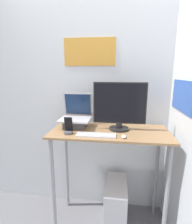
% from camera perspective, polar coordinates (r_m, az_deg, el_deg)
% --- Properties ---
extents(wall_back, '(6.00, 0.06, 2.60)m').
position_cam_1_polar(wall_back, '(1.99, 5.18, 3.30)').
color(wall_back, silver).
rests_on(wall_back, ground_plane).
extents(desk, '(1.13, 0.53, 1.08)m').
position_cam_1_polar(desk, '(1.77, 4.41, -11.87)').
color(desk, '#936D47').
rests_on(desk, ground_plane).
extents(laptop, '(0.31, 0.30, 0.34)m').
position_cam_1_polar(laptop, '(1.81, -6.66, -2.26)').
color(laptop, '#4C4C51').
rests_on(laptop, desk).
extents(monitor, '(0.50, 0.19, 0.46)m').
position_cam_1_polar(monitor, '(1.68, 7.70, 1.35)').
color(monitor, black).
rests_on(monitor, desk).
extents(keyboard, '(0.35, 0.11, 0.02)m').
position_cam_1_polar(keyboard, '(1.56, 0.03, -7.53)').
color(keyboard, silver).
rests_on(keyboard, desk).
extents(mouse, '(0.04, 0.06, 0.03)m').
position_cam_1_polar(mouse, '(1.52, 9.06, -7.93)').
color(mouse, white).
rests_on(mouse, desk).
extents(cell_phone, '(0.08, 0.08, 0.16)m').
position_cam_1_polar(cell_phone, '(1.62, -8.97, -5.59)').
color(cell_phone, '#4C4C51').
rests_on(cell_phone, desk).
extents(computer_tower, '(0.23, 0.44, 0.50)m').
position_cam_1_polar(computer_tower, '(2.12, 6.40, -27.73)').
color(computer_tower, silver).
rests_on(computer_tower, ground_plane).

